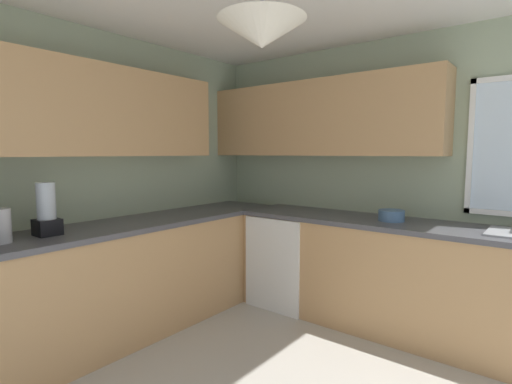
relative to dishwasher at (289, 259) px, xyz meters
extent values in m
cube|color=#9EAD8E|center=(0.87, 0.37, 0.80)|extent=(3.79, 0.06, 2.48)
cube|color=#9EAD8E|center=(-1.00, -1.57, 0.80)|extent=(0.06, 3.95, 2.48)
cube|color=white|center=(1.48, 0.33, 1.09)|extent=(0.04, 0.04, 1.05)
cube|color=tan|center=(-0.81, -1.77, 1.36)|extent=(0.32, 2.68, 0.70)
cube|color=tan|center=(0.19, 0.18, 1.36)|extent=(2.32, 0.32, 0.70)
cone|color=silver|center=(0.87, -1.57, 1.62)|extent=(0.44, 0.44, 0.14)
cube|color=tan|center=(-0.66, -1.57, 0.00)|extent=(0.62, 3.53, 0.88)
cube|color=#4C4C51|center=(-0.66, -1.57, 0.46)|extent=(0.65, 3.56, 0.04)
cube|color=tan|center=(1.08, 0.03, 0.00)|extent=(2.85, 0.62, 0.88)
cube|color=#4C4C51|center=(1.08, 0.03, 0.46)|extent=(2.88, 0.65, 0.04)
cube|color=white|center=(0.00, 0.00, 0.00)|extent=(0.60, 0.60, 0.87)
cylinder|color=#B7B7BC|center=(-0.64, -2.26, 0.59)|extent=(0.12, 0.12, 0.22)
cylinder|color=#4C7099|center=(0.98, 0.03, 0.53)|extent=(0.21, 0.21, 0.09)
cube|color=black|center=(-0.66, -1.97, 0.54)|extent=(0.15, 0.15, 0.11)
cylinder|color=#B2BCC6|center=(-0.66, -1.97, 0.72)|extent=(0.12, 0.12, 0.25)
camera|label=1|loc=(2.06, -3.13, 1.04)|focal=27.27mm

